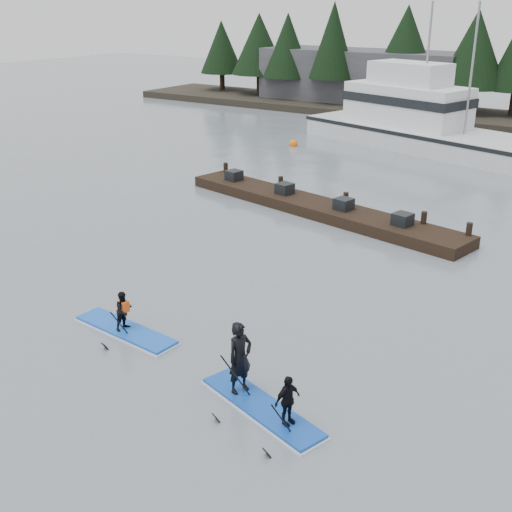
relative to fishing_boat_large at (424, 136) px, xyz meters
The scene contains 7 objects.
ground 30.70m from the fishing_boat_large, 84.23° to the right, with size 160.00×160.00×0.00m, color slate.
waterfront_building 17.42m from the fishing_boat_large, 129.03° to the left, with size 18.00×6.00×5.00m, color #4C4C51.
fishing_boat_large is the anchor object (origin of this frame).
floating_dock 16.28m from the fishing_boat_large, 86.87° to the right, with size 14.85×1.98×0.49m, color black.
buoy_a 8.60m from the fishing_boat_large, 149.70° to the right, with size 0.56×0.56×0.56m, color orange.
paddleboard_solo 29.40m from the fishing_boat_large, 86.63° to the right, with size 3.55×1.22×1.77m.
paddleboard_duo 31.07m from the fishing_boat_large, 77.09° to the right, with size 3.69×1.88×2.43m.
Camera 1 is at (10.96, -10.44, 8.96)m, focal length 45.00 mm.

